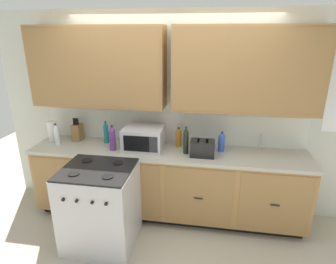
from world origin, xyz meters
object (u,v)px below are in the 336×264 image
at_px(paper_towel_roll, 52,131).
at_px(bottle_teal, 106,132).
at_px(knife_block, 77,132).
at_px(bottle_dark, 186,141).
at_px(bottle_violet, 112,138).
at_px(stove_range, 100,207).
at_px(microwave, 143,139).
at_px(bottle_blue, 221,142).
at_px(bottle_clear, 57,134).
at_px(bottle_amber, 179,137).
at_px(toaster, 202,148).

relative_size(paper_towel_roll, bottle_teal, 0.88).
xyz_separation_m(paper_towel_roll, bottle_teal, (0.74, 0.03, 0.01)).
bearing_deg(knife_block, bottle_dark, -7.92).
bearing_deg(bottle_violet, stove_range, -88.70).
bearing_deg(bottle_dark, microwave, 175.09).
bearing_deg(bottle_teal, bottle_blue, -1.74).
bearing_deg(bottle_dark, bottle_clear, 178.86).
distance_m(bottle_violet, bottle_blue, 1.32).
bearing_deg(bottle_blue, knife_block, 177.88).
bearing_deg(bottle_violet, bottle_clear, 174.60).
distance_m(bottle_amber, bottle_blue, 0.54).
xyz_separation_m(stove_range, knife_block, (-0.59, 0.78, 0.57)).
height_order(stove_range, bottle_amber, bottle_amber).
bearing_deg(bottle_teal, bottle_dark, -9.65).
bearing_deg(paper_towel_roll, bottle_amber, 2.06).
distance_m(knife_block, paper_towel_roll, 0.33).
height_order(knife_block, bottle_violet, bottle_violet).
bearing_deg(bottle_teal, microwave, -14.20).
relative_size(stove_range, bottle_blue, 3.80).
distance_m(stove_range, microwave, 0.93).
bearing_deg(bottle_teal, bottle_amber, 1.66).
bearing_deg(microwave, knife_block, 170.43).
xyz_separation_m(toaster, knife_block, (-1.67, 0.24, 0.02)).
bearing_deg(toaster, bottle_teal, 170.14).
distance_m(stove_range, knife_block, 1.14).
relative_size(stove_range, bottle_violet, 3.00).
xyz_separation_m(bottle_dark, bottle_teal, (-1.06, 0.18, -0.02)).
xyz_separation_m(paper_towel_roll, bottle_violet, (0.90, -0.19, 0.02)).
bearing_deg(bottle_teal, paper_towel_roll, -177.42).
bearing_deg(bottle_teal, stove_range, -76.69).
bearing_deg(microwave, paper_towel_roll, 175.43).
bearing_deg(paper_towel_roll, knife_block, 10.21).
distance_m(stove_range, bottle_amber, 1.24).
xyz_separation_m(microwave, bottle_violet, (-0.37, -0.09, 0.01)).
height_order(toaster, paper_towel_roll, paper_towel_roll).
xyz_separation_m(bottle_violet, bottle_blue, (1.31, 0.18, -0.03)).
distance_m(toaster, bottle_amber, 0.40).
relative_size(toaster, bottle_teal, 0.95).
bearing_deg(bottle_teal, bottle_violet, -52.88).
bearing_deg(microwave, bottle_dark, -4.91).
xyz_separation_m(bottle_blue, bottle_teal, (-1.48, 0.04, 0.02)).
height_order(stove_range, bottle_violet, bottle_violet).
bearing_deg(stove_range, knife_block, 127.23).
height_order(bottle_violet, bottle_amber, bottle_violet).
height_order(paper_towel_roll, bottle_violet, bottle_violet).
bearing_deg(toaster, bottle_clear, 177.80).
distance_m(bottle_blue, bottle_teal, 1.48).
bearing_deg(bottle_blue, microwave, -174.57).
height_order(knife_block, bottle_amber, knife_block).
distance_m(knife_block, bottle_clear, 0.26).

